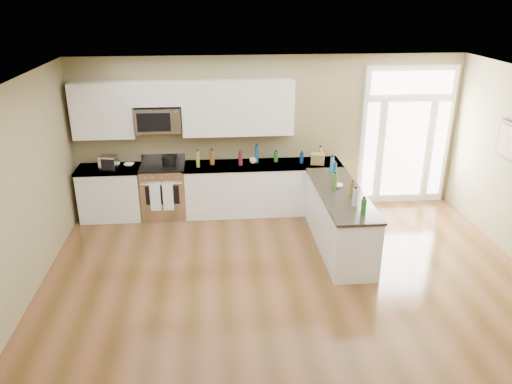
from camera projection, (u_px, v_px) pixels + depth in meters
ground at (306, 338)px, 5.91m from camera, size 8.00×8.00×0.00m
room_shell at (312, 207)px, 5.26m from camera, size 8.00×8.00×8.00m
back_cabinet_left at (111, 194)px, 8.92m from camera, size 1.10×0.66×0.94m
back_cabinet_right at (262, 189)px, 9.14m from camera, size 2.85×0.66×0.94m
peninsula_cabinet at (339, 221)px, 7.89m from camera, size 0.69×2.32×0.94m
upper_cabinet_left at (103, 110)px, 8.49m from camera, size 1.04×0.33×0.95m
upper_cabinet_right at (238, 108)px, 8.68m from camera, size 1.94×0.33×0.95m
upper_cabinet_short at (157, 93)px, 8.46m from camera, size 0.82×0.33×0.40m
microwave at (158, 119)px, 8.59m from camera, size 0.78×0.41×0.42m
entry_door at (406, 136)px, 9.27m from camera, size 1.70×0.10×2.60m
wall_art_near at (509, 141)px, 7.58m from camera, size 0.05×0.58×0.58m
kitchen_range at (164, 190)px, 8.98m from camera, size 0.78×0.69×1.08m
stockpot at (169, 160)px, 8.80m from camera, size 0.27×0.27×0.18m
toaster_oven at (109, 163)px, 8.60m from camera, size 0.34×0.29×0.25m
cardboard_box at (318, 159)px, 8.89m from camera, size 0.27×0.22×0.19m
bowl_left at (129, 165)px, 8.82m from camera, size 0.21×0.21×0.04m
bowl_peninsula at (338, 186)px, 7.86m from camera, size 0.17×0.17×0.05m
cup_counter at (253, 161)px, 8.95m from camera, size 0.14×0.14×0.10m
counter_bottles at (294, 169)px, 8.29m from camera, size 2.40×2.45×0.31m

